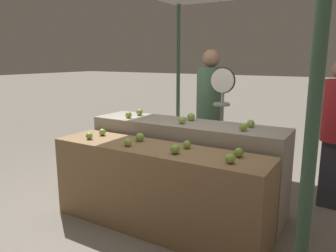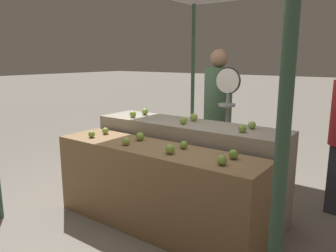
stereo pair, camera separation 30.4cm
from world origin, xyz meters
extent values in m
plane|color=gray|center=(0.00, 0.00, 0.00)|extent=(60.00, 60.00, 0.00)
cylinder|color=#33513D|center=(1.46, -0.83, 1.33)|extent=(0.07, 0.07, 2.65)
cylinder|color=#33513D|center=(-1.46, 3.02, 1.33)|extent=(0.07, 0.07, 2.65)
cube|color=olive|center=(0.00, 0.00, 0.42)|extent=(2.22, 0.55, 0.84)
cube|color=gray|center=(0.00, 0.60, 0.49)|extent=(2.22, 0.55, 0.98)
sphere|color=#7AA338|center=(-0.78, -0.10, 0.87)|extent=(0.07, 0.07, 0.07)
sphere|color=#84AD3D|center=(-0.26, -0.11, 0.88)|extent=(0.08, 0.08, 0.08)
sphere|color=#84AD3D|center=(0.26, -0.10, 0.88)|extent=(0.09, 0.09, 0.09)
sphere|color=#84AD3D|center=(0.78, -0.10, 0.88)|extent=(0.08, 0.08, 0.08)
sphere|color=#8EB247|center=(-0.78, 0.11, 0.87)|extent=(0.08, 0.08, 0.08)
sphere|color=#84AD3D|center=(-0.27, 0.11, 0.88)|extent=(0.09, 0.09, 0.09)
sphere|color=#84AD3D|center=(0.27, 0.11, 0.88)|extent=(0.08, 0.08, 0.08)
sphere|color=#7AA338|center=(0.79, 0.10, 0.88)|extent=(0.08, 0.08, 0.08)
sphere|color=#84AD3D|center=(-0.70, 0.48, 1.02)|extent=(0.08, 0.08, 0.08)
sphere|color=#8EB247|center=(0.01, 0.50, 1.02)|extent=(0.08, 0.08, 0.08)
sphere|color=#84AD3D|center=(0.69, 0.49, 1.02)|extent=(0.08, 0.08, 0.08)
sphere|color=#84AD3D|center=(-0.70, 0.70, 1.02)|extent=(0.08, 0.08, 0.08)
sphere|color=#8EB247|center=(0.01, 0.71, 1.03)|extent=(0.09, 0.09, 0.09)
sphere|color=#8EB247|center=(0.70, 0.70, 1.02)|extent=(0.08, 0.08, 0.08)
cylinder|color=#99999E|center=(0.20, 1.16, 0.72)|extent=(0.04, 0.04, 1.44)
cylinder|color=black|center=(0.20, 1.15, 1.42)|extent=(0.31, 0.01, 0.31)
cylinder|color=silver|center=(0.20, 1.14, 1.42)|extent=(0.29, 0.02, 0.29)
cylinder|color=#99999E|center=(0.20, 1.14, 1.20)|extent=(0.01, 0.01, 0.14)
cylinder|color=#99999E|center=(0.20, 1.14, 1.13)|extent=(0.20, 0.20, 0.03)
cube|color=#2D2D38|center=(-0.11, 1.51, 0.42)|extent=(0.32, 0.25, 0.83)
cylinder|color=#476B4C|center=(-0.11, 1.51, 1.20)|extent=(0.47, 0.47, 0.72)
sphere|color=#936B51|center=(-0.11, 1.51, 1.68)|extent=(0.24, 0.24, 0.24)
cube|color=olive|center=(-1.45, 0.37, 0.19)|extent=(0.38, 0.38, 0.38)
camera|label=1|loc=(1.66, -2.54, 1.67)|focal=35.00mm
camera|label=2|loc=(1.91, -2.37, 1.67)|focal=35.00mm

